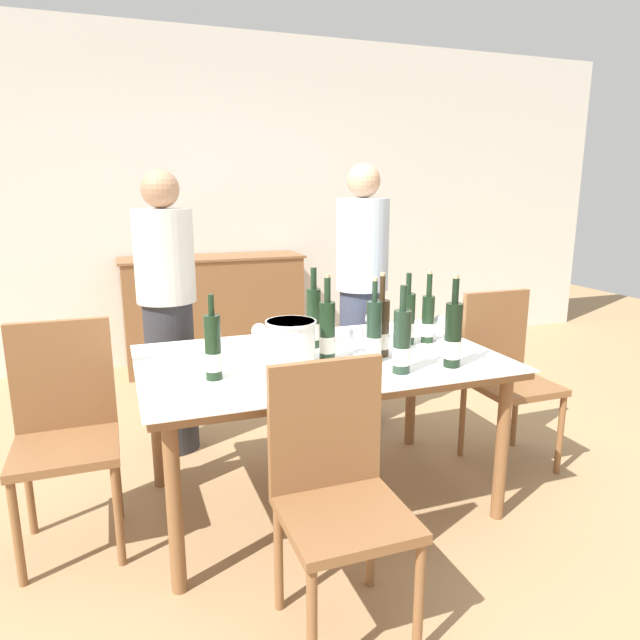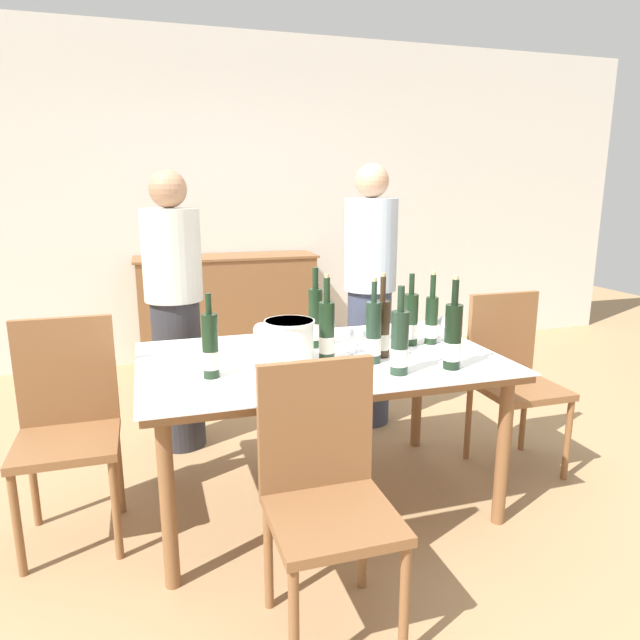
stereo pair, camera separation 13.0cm
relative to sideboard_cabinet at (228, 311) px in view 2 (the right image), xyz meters
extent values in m
plane|color=#A37F56|center=(0.10, -2.39, -0.48)|extent=(12.00, 12.00, 0.00)
cube|color=silver|center=(0.10, 0.29, 0.92)|extent=(8.00, 0.10, 2.80)
cube|color=brown|center=(0.00, 0.00, -0.01)|extent=(1.48, 0.44, 0.94)
cube|color=brown|center=(0.00, 0.00, 0.47)|extent=(1.52, 0.46, 0.02)
cylinder|color=brown|center=(-0.64, -2.81, -0.13)|extent=(0.06, 0.06, 0.70)
cylinder|color=brown|center=(0.83, -2.81, -0.13)|extent=(0.06, 0.06, 0.70)
cylinder|color=brown|center=(-0.64, -1.96, -0.13)|extent=(0.06, 0.06, 0.70)
cylinder|color=brown|center=(0.83, -1.96, -0.13)|extent=(0.06, 0.06, 0.70)
cube|color=brown|center=(0.10, -2.39, 0.24)|extent=(1.64, 1.02, 0.04)
cube|color=white|center=(0.10, -2.39, 0.26)|extent=(1.67, 1.05, 0.01)
cylinder|color=white|center=(-0.07, -2.46, 0.37)|extent=(0.21, 0.21, 0.21)
cylinder|color=white|center=(-0.07, -2.46, 0.47)|extent=(0.23, 0.23, 0.01)
cylinder|color=black|center=(0.13, -2.21, 0.41)|extent=(0.07, 0.07, 0.30)
cylinder|color=silver|center=(0.13, -2.21, 0.35)|extent=(0.07, 0.07, 0.08)
cylinder|color=black|center=(0.13, -2.21, 0.61)|extent=(0.03, 0.03, 0.11)
cylinder|color=#332314|center=(0.38, -2.46, 0.40)|extent=(0.07, 0.07, 0.27)
cylinder|color=silver|center=(0.38, -2.46, 0.34)|extent=(0.08, 0.08, 0.08)
cylinder|color=#332314|center=(0.38, -2.46, 0.59)|extent=(0.03, 0.03, 0.11)
cylinder|color=tan|center=(0.38, -2.46, 0.66)|extent=(0.02, 0.02, 0.02)
cylinder|color=black|center=(0.71, -2.32, 0.39)|extent=(0.06, 0.06, 0.24)
cylinder|color=white|center=(0.71, -2.32, 0.33)|extent=(0.06, 0.06, 0.07)
cylinder|color=black|center=(0.71, -2.32, 0.57)|extent=(0.03, 0.03, 0.11)
cylinder|color=tan|center=(0.71, -2.32, 0.63)|extent=(0.02, 0.02, 0.02)
cylinder|color=black|center=(0.11, -2.44, 0.40)|extent=(0.07, 0.07, 0.27)
cylinder|color=silver|center=(0.11, -2.44, 0.34)|extent=(0.07, 0.07, 0.08)
cylinder|color=black|center=(0.11, -2.44, 0.60)|extent=(0.03, 0.03, 0.11)
cylinder|color=tan|center=(0.11, -2.44, 0.66)|extent=(0.02, 0.02, 0.02)
cylinder|color=#1E3323|center=(0.35, -2.72, 0.40)|extent=(0.08, 0.08, 0.27)
cylinder|color=white|center=(0.35, -2.72, 0.34)|extent=(0.08, 0.08, 0.08)
cylinder|color=#1E3323|center=(0.35, -2.72, 0.60)|extent=(0.03, 0.03, 0.11)
cylinder|color=#1E3323|center=(0.30, -2.54, 0.41)|extent=(0.07, 0.07, 0.28)
cylinder|color=white|center=(0.30, -2.54, 0.35)|extent=(0.07, 0.07, 0.08)
cylinder|color=#1E3323|center=(0.30, -2.54, 0.60)|extent=(0.02, 0.02, 0.09)
cylinder|color=tan|center=(0.30, -2.54, 0.65)|extent=(0.02, 0.02, 0.02)
cylinder|color=black|center=(-0.43, -2.53, 0.40)|extent=(0.07, 0.07, 0.27)
cylinder|color=silver|center=(-0.43, -2.53, 0.34)|extent=(0.07, 0.07, 0.08)
cylinder|color=black|center=(-0.43, -2.53, 0.58)|extent=(0.03, 0.03, 0.09)
cylinder|color=black|center=(0.60, -2.72, 0.41)|extent=(0.07, 0.07, 0.29)
cylinder|color=white|center=(0.60, -2.72, 0.35)|extent=(0.08, 0.08, 0.08)
cylinder|color=black|center=(0.60, -2.72, 0.61)|extent=(0.03, 0.03, 0.11)
cylinder|color=tan|center=(0.60, -2.72, 0.67)|extent=(0.02, 0.02, 0.02)
cylinder|color=black|center=(0.60, -2.31, 0.40)|extent=(0.07, 0.07, 0.26)
cylinder|color=white|center=(0.60, -2.31, 0.34)|extent=(0.08, 0.08, 0.07)
cylinder|color=black|center=(0.60, -2.31, 0.58)|extent=(0.03, 0.03, 0.10)
cylinder|color=white|center=(0.79, -2.31, 0.27)|extent=(0.06, 0.06, 0.00)
cylinder|color=white|center=(0.79, -2.31, 0.31)|extent=(0.01, 0.01, 0.07)
sphere|color=white|center=(0.79, -2.31, 0.37)|extent=(0.07, 0.07, 0.07)
cylinder|color=white|center=(0.47, -2.18, 0.27)|extent=(0.07, 0.07, 0.00)
cylinder|color=white|center=(0.47, -2.18, 0.31)|extent=(0.01, 0.01, 0.08)
sphere|color=white|center=(0.47, -2.18, 0.38)|extent=(0.09, 0.09, 0.09)
cylinder|color=white|center=(-0.14, -2.16, 0.27)|extent=(0.06, 0.06, 0.00)
cylinder|color=white|center=(-0.14, -2.16, 0.30)|extent=(0.01, 0.01, 0.06)
sphere|color=white|center=(-0.14, -2.16, 0.36)|extent=(0.08, 0.08, 0.08)
cylinder|color=white|center=(0.28, -2.39, 0.27)|extent=(0.07, 0.07, 0.00)
cylinder|color=white|center=(0.28, -2.39, 0.30)|extent=(0.01, 0.01, 0.06)
sphere|color=white|center=(0.28, -2.39, 0.36)|extent=(0.08, 0.08, 0.08)
cylinder|color=brown|center=(-1.22, -2.57, -0.26)|extent=(0.03, 0.03, 0.45)
cylinder|color=brown|center=(-0.85, -2.57, -0.26)|extent=(0.03, 0.03, 0.45)
cylinder|color=brown|center=(-1.22, -2.20, -0.26)|extent=(0.03, 0.03, 0.45)
cylinder|color=brown|center=(-0.85, -2.20, -0.26)|extent=(0.03, 0.03, 0.45)
cube|color=brown|center=(-1.03, -2.39, -0.01)|extent=(0.42, 0.42, 0.04)
cube|color=brown|center=(-1.03, -2.19, 0.25)|extent=(0.42, 0.04, 0.49)
cylinder|color=brown|center=(1.04, -2.57, -0.26)|extent=(0.03, 0.03, 0.45)
cylinder|color=brown|center=(1.41, -2.57, -0.26)|extent=(0.03, 0.03, 0.45)
cylinder|color=brown|center=(1.04, -2.20, -0.26)|extent=(0.03, 0.03, 0.45)
cylinder|color=brown|center=(1.41, -2.20, -0.26)|extent=(0.03, 0.03, 0.45)
cube|color=brown|center=(1.22, -2.39, -0.01)|extent=(0.42, 0.42, 0.04)
cube|color=brown|center=(1.22, -2.19, 0.24)|extent=(0.42, 0.04, 0.47)
cylinder|color=brown|center=(-0.30, -3.41, -0.26)|extent=(0.03, 0.03, 0.43)
cylinder|color=brown|center=(0.07, -3.41, -0.26)|extent=(0.03, 0.03, 0.43)
cylinder|color=brown|center=(-0.30, -3.04, -0.26)|extent=(0.03, 0.03, 0.43)
cylinder|color=brown|center=(0.07, -3.04, -0.26)|extent=(0.03, 0.03, 0.43)
cube|color=brown|center=(-0.12, -3.22, -0.03)|extent=(0.42, 0.42, 0.04)
cube|color=brown|center=(-0.12, -3.03, 0.22)|extent=(0.42, 0.04, 0.48)
cylinder|color=#2D2D33|center=(-0.52, -1.53, -0.03)|extent=(0.28, 0.28, 0.89)
cylinder|color=beige|center=(-0.52, -1.53, 0.67)|extent=(0.33, 0.33, 0.52)
sphere|color=#A37556|center=(-0.52, -1.53, 1.04)|extent=(0.21, 0.21, 0.21)
cylinder|color=#383F56|center=(0.69, -1.52, -0.03)|extent=(0.28, 0.28, 0.89)
cylinder|color=silver|center=(0.69, -1.52, 0.70)|extent=(0.33, 0.33, 0.57)
sphere|color=tan|center=(0.69, -1.52, 1.08)|extent=(0.21, 0.21, 0.21)
camera|label=1|loc=(-0.79, -4.80, 1.05)|focal=32.00mm
camera|label=2|loc=(-0.66, -4.84, 1.05)|focal=32.00mm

